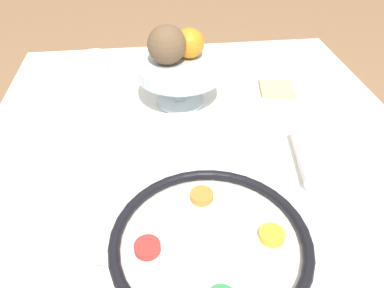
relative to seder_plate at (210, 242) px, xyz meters
name	(u,v)px	position (x,y,z in m)	size (l,w,h in m)	color
dining_table	(200,253)	(0.26, -0.02, -0.40)	(1.19, 1.03, 0.76)	white
seder_plate	(210,242)	(0.00, 0.00, 0.00)	(0.34, 0.34, 0.03)	white
fruit_stand	(180,72)	(0.48, 0.00, 0.07)	(0.22, 0.22, 0.11)	silver
orange_fruit	(189,43)	(0.52, -0.02, 0.14)	(0.08, 0.08, 0.08)	orange
coconut	(167,45)	(0.49, 0.03, 0.15)	(0.10, 0.10, 0.10)	brown
bread_plate	(276,91)	(0.49, -0.27, -0.01)	(0.18, 0.18, 0.02)	silver
napkin_roll	(306,157)	(0.19, -0.24, 0.01)	(0.17, 0.07, 0.04)	white
cup_near	(116,131)	(0.32, 0.17, 0.02)	(0.07, 0.07, 0.06)	silver
cup_mid	(95,63)	(0.69, 0.24, 0.02)	(0.07, 0.07, 0.06)	silver
fork_right	(41,272)	(-0.02, 0.28, -0.01)	(0.04, 0.20, 0.01)	silver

